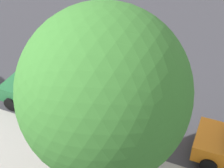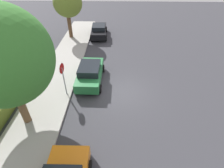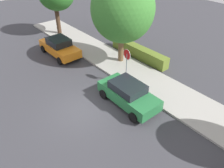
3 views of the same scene
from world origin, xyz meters
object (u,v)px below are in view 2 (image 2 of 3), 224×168
(stop_sign, at_px, (63,74))
(street_tree_mid_block, at_px, (68,3))
(parked_car_green, at_px, (90,73))
(street_tree_near_corner, at_px, (3,57))
(parked_car_black, at_px, (99,30))

(stop_sign, xyz_separation_m, street_tree_mid_block, (10.52, 1.80, 2.09))
(stop_sign, relative_size, parked_car_green, 0.64)
(parked_car_green, relative_size, street_tree_near_corner, 0.60)
(street_tree_mid_block, bearing_deg, parked_car_green, -159.22)
(stop_sign, xyz_separation_m, parked_car_black, (11.23, -1.38, -1.09))
(parked_car_green, distance_m, parked_car_black, 9.44)
(stop_sign, relative_size, street_tree_mid_block, 0.49)
(stop_sign, bearing_deg, street_tree_mid_block, 9.69)
(parked_car_green, height_order, parked_car_black, parked_car_green)
(parked_car_green, xyz_separation_m, street_tree_near_corner, (-4.25, 3.28, 3.64))
(parked_car_green, bearing_deg, parked_car_black, 0.83)
(stop_sign, height_order, parked_car_green, stop_sign)
(parked_car_black, xyz_separation_m, street_tree_near_corner, (-13.68, 3.14, 3.68))
(parked_car_green, height_order, street_tree_near_corner, street_tree_near_corner)
(street_tree_mid_block, bearing_deg, parked_car_black, -77.38)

